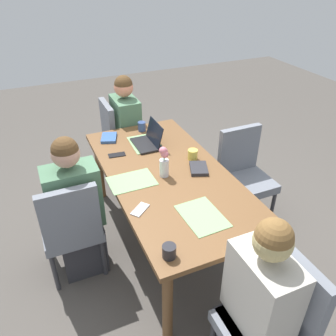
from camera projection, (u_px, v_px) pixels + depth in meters
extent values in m
plane|color=#4C4742|center=(168.00, 238.00, 3.18)|extent=(10.00, 10.00, 0.00)
cube|color=brown|center=(168.00, 175.00, 2.80)|extent=(1.93, 0.94, 0.04)
cylinder|color=brown|center=(100.00, 169.00, 3.55)|extent=(0.07, 0.07, 0.68)
cylinder|color=brown|center=(167.00, 306.00, 2.18)|extent=(0.07, 0.07, 0.68)
cylinder|color=brown|center=(168.00, 154.00, 3.81)|extent=(0.07, 0.07, 0.68)
cylinder|color=brown|center=(267.00, 268.00, 2.44)|extent=(0.07, 0.07, 0.68)
cube|color=slate|center=(126.00, 142.00, 3.92)|extent=(0.44, 0.44, 0.08)
cube|color=slate|center=(108.00, 123.00, 3.72)|extent=(0.42, 0.06, 0.45)
cylinder|color=#333338|center=(137.00, 148.00, 4.25)|extent=(0.04, 0.04, 0.37)
cylinder|color=#333338|center=(148.00, 163.00, 3.96)|extent=(0.04, 0.04, 0.37)
cylinder|color=#333338|center=(107.00, 154.00, 4.13)|extent=(0.04, 0.04, 0.37)
cylinder|color=#333338|center=(116.00, 170.00, 3.83)|extent=(0.04, 0.04, 0.37)
cube|color=#2D2D33|center=(129.00, 158.00, 3.97)|extent=(0.34, 0.36, 0.45)
cube|color=#4C7556|center=(126.00, 120.00, 3.72)|extent=(0.40, 0.24, 0.50)
sphere|color=#E28868|center=(124.00, 87.00, 3.52)|extent=(0.20, 0.20, 0.20)
sphere|color=#51381E|center=(123.00, 84.00, 3.51)|extent=(0.19, 0.19, 0.19)
cube|color=slate|center=(71.00, 228.00, 2.69)|extent=(0.44, 0.44, 0.08)
cube|color=slate|center=(70.00, 217.00, 2.40)|extent=(0.06, 0.42, 0.45)
cylinder|color=#333338|center=(49.00, 240.00, 2.89)|extent=(0.04, 0.04, 0.37)
cylinder|color=#333338|center=(93.00, 228.00, 3.02)|extent=(0.04, 0.04, 0.37)
cylinder|color=#333338|center=(55.00, 272.00, 2.60)|extent=(0.04, 0.04, 0.37)
cylinder|color=#333338|center=(104.00, 257.00, 2.73)|extent=(0.04, 0.04, 0.37)
cube|color=#2D2D33|center=(82.00, 243.00, 2.81)|extent=(0.36, 0.34, 0.45)
cube|color=#4C7556|center=(73.00, 197.00, 2.56)|extent=(0.24, 0.40, 0.50)
sphere|color=tan|center=(65.00, 154.00, 2.36)|extent=(0.20, 0.20, 0.20)
sphere|color=#51381E|center=(65.00, 150.00, 2.34)|extent=(0.19, 0.19, 0.19)
cube|color=slate|center=(261.00, 333.00, 1.95)|extent=(0.44, 0.44, 0.08)
cube|color=slate|center=(296.00, 291.00, 1.87)|extent=(0.42, 0.06, 0.45)
cylinder|color=#333338|center=(262.00, 317.00, 2.28)|extent=(0.04, 0.04, 0.37)
cube|color=#B7B2A8|center=(262.00, 292.00, 1.84)|extent=(0.40, 0.24, 0.50)
sphere|color=tan|center=(273.00, 241.00, 1.64)|extent=(0.20, 0.20, 0.20)
sphere|color=brown|center=(274.00, 237.00, 1.63)|extent=(0.19, 0.19, 0.19)
cube|color=slate|center=(247.00, 183.00, 3.22)|extent=(0.44, 0.44, 0.08)
cube|color=slate|center=(239.00, 149.00, 3.23)|extent=(0.06, 0.42, 0.45)
cylinder|color=#333338|center=(272.00, 208.00, 3.26)|extent=(0.04, 0.04, 0.37)
cylinder|color=#333338|center=(239.00, 218.00, 3.13)|extent=(0.04, 0.04, 0.37)
cylinder|color=#333338|center=(249.00, 187.00, 3.55)|extent=(0.04, 0.04, 0.37)
cylinder|color=#333338|center=(217.00, 196.00, 3.42)|extent=(0.04, 0.04, 0.37)
cylinder|color=silver|center=(164.00, 168.00, 2.72)|extent=(0.07, 0.07, 0.15)
sphere|color=#DB7584|center=(165.00, 154.00, 2.65)|extent=(0.06, 0.06, 0.06)
cylinder|color=#477A3D|center=(165.00, 157.00, 2.66)|extent=(0.01, 0.01, 0.06)
sphere|color=#DB7584|center=(165.00, 151.00, 2.65)|extent=(0.05, 0.05, 0.05)
cylinder|color=#477A3D|center=(165.00, 155.00, 2.67)|extent=(0.01, 0.01, 0.08)
sphere|color=#DB7584|center=(163.00, 151.00, 2.64)|extent=(0.06, 0.06, 0.06)
cylinder|color=#477A3D|center=(163.00, 155.00, 2.66)|extent=(0.01, 0.01, 0.08)
cube|color=#7FAD70|center=(145.00, 143.00, 3.22)|extent=(0.37, 0.27, 0.00)
cube|color=#7FAD70|center=(132.00, 181.00, 2.69)|extent=(0.26, 0.36, 0.00)
cube|color=#7FAD70|center=(203.00, 216.00, 2.34)|extent=(0.37, 0.27, 0.00)
cube|color=black|center=(146.00, 144.00, 3.19)|extent=(0.32, 0.22, 0.02)
cube|color=black|center=(154.00, 132.00, 3.16)|extent=(0.31, 0.06, 0.20)
cylinder|color=#33477A|center=(142.00, 126.00, 3.44)|extent=(0.08, 0.08, 0.09)
cylinder|color=#232328|center=(169.00, 251.00, 2.00)|extent=(0.08, 0.08, 0.08)
cylinder|color=#DBC64C|center=(193.00, 155.00, 2.96)|extent=(0.09, 0.09, 0.09)
cube|color=#335693|center=(109.00, 138.00, 3.30)|extent=(0.24, 0.20, 0.03)
cube|color=#28282D|center=(199.00, 168.00, 2.83)|extent=(0.24, 0.20, 0.03)
cube|color=black|center=(117.00, 155.00, 3.04)|extent=(0.09, 0.16, 0.01)
cube|color=silver|center=(140.00, 209.00, 2.39)|extent=(0.15, 0.16, 0.01)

